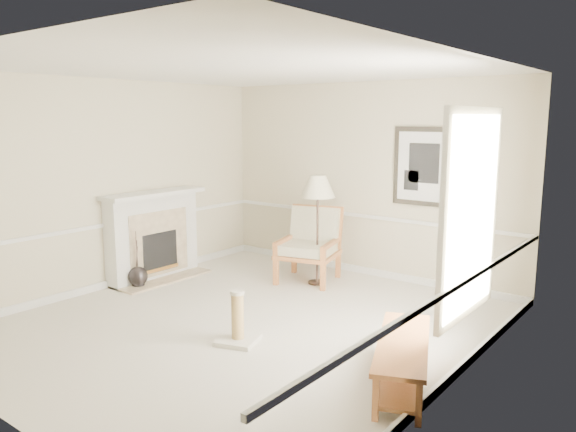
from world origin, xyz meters
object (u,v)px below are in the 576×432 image
object	(u,v)px
armchair	(311,241)
scratching_post	(238,326)
floor_vase	(138,277)
floor_lamp	(318,189)
bench	(403,356)

from	to	relation	value
armchair	scratching_post	size ratio (longest dim) A/B	1.86
floor_vase	armchair	distance (m)	2.54
floor_lamp	armchair	bearing A→B (deg)	147.35
floor_vase	armchair	xyz separation A→B (m)	(1.69, 1.84, 0.43)
bench	scratching_post	size ratio (longest dim) A/B	2.63
armchair	bench	distance (m)	3.46
floor_lamp	bench	world-z (taller)	floor_lamp
floor_vase	floor_lamp	xyz separation A→B (m)	(1.90, 1.71, 1.23)
floor_vase	floor_lamp	bearing A→B (deg)	41.93
armchair	scratching_post	distance (m)	2.59
floor_lamp	scratching_post	bearing A→B (deg)	-76.01
floor_vase	floor_lamp	world-z (taller)	floor_lamp
armchair	bench	size ratio (longest dim) A/B	0.71
armchair	floor_lamp	distance (m)	0.84
bench	scratching_post	distance (m)	1.84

